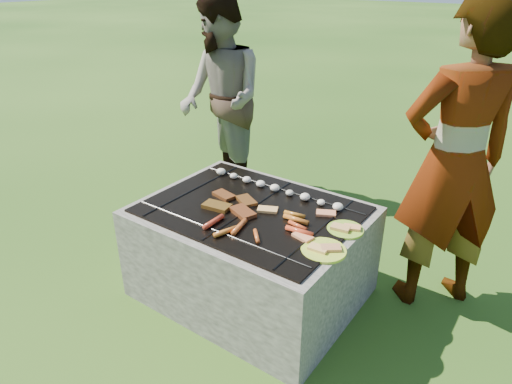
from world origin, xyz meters
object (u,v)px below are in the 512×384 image
fire_pit (251,255)px  plate_near (324,250)px  cook (455,163)px  bystander (221,100)px  plate_far (345,229)px

fire_pit → plate_near: bearing=-14.5°
fire_pit → cook: size_ratio=0.71×
plate_near → fire_pit: bearing=165.5°
fire_pit → bystander: (-1.10, 1.07, 0.59)m
plate_far → plate_near: same height
fire_pit → plate_far: bearing=10.7°
plate_far → cook: (0.39, 0.53, 0.31)m
plate_far → bystander: bystander is taller
plate_near → bystander: (-1.67, 1.22, 0.26)m
plate_far → plate_near: 0.25m
plate_near → cook: bearing=63.7°
cook → bystander: size_ratio=1.05×
plate_far → cook: cook is taller
plate_near → bystander: bystander is taller
fire_pit → plate_far: size_ratio=6.05×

